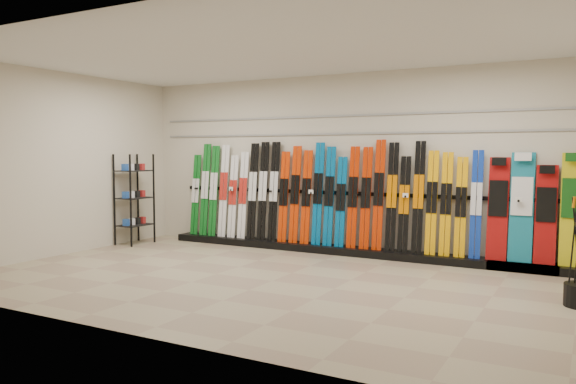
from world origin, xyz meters
The scene contains 10 objects.
floor centered at (0.00, 0.00, 0.00)m, with size 8.00×8.00×0.00m, color gray.
back_wall centered at (0.00, 2.50, 1.50)m, with size 8.00×8.00×0.00m, color beige.
left_wall centered at (-4.00, 0.00, 1.50)m, with size 5.00×5.00×0.00m, color beige.
ceiling centered at (0.00, 0.00, 3.00)m, with size 8.00×8.00×0.00m, color silver.
ski_rack_base centered at (0.22, 2.28, 0.06)m, with size 8.00×0.40×0.12m, color black.
skis centered at (-0.47, 2.32, 0.94)m, with size 5.37×0.21×1.77m.
snowboards centered at (3.09, 2.35, 0.87)m, with size 1.58×0.24×1.57m.
accessory_rack centered at (-3.75, 1.40, 0.83)m, with size 0.40×0.60×1.66m, color black.
slatwall_rail_0 centered at (0.00, 2.48, 2.00)m, with size 7.60×0.02×0.03m, color gray.
slatwall_rail_1 centered at (0.00, 2.48, 2.30)m, with size 7.60×0.02×0.03m, color gray.
Camera 1 is at (3.66, -6.27, 1.68)m, focal length 35.00 mm.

